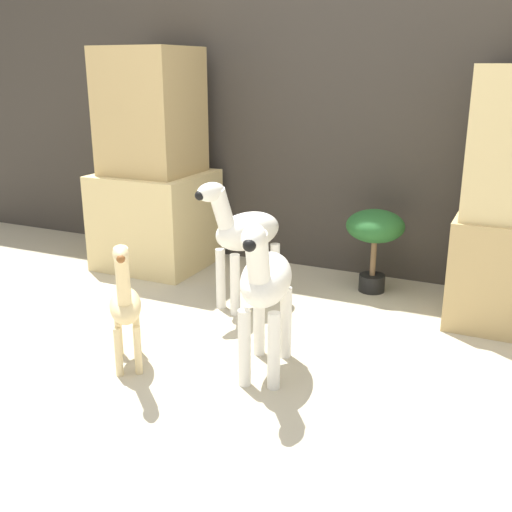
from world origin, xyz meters
name	(u,v)px	position (x,y,z in m)	size (l,w,h in m)	color
ground_plane	(198,399)	(0.00, 0.00, 0.00)	(14.00, 14.00, 0.00)	#B2A88E
wall_back	(343,88)	(0.00, 1.73, 1.10)	(6.40, 0.08, 2.20)	#38332D
rock_pillar_left	(154,173)	(-1.07, 1.33, 0.59)	(0.64, 0.61, 1.33)	#DBC184
zebra_right	(265,284)	(0.15, 0.29, 0.39)	(0.28, 0.53, 0.69)	white
zebra_left	(244,234)	(-0.25, 0.92, 0.39)	(0.34, 0.52, 0.69)	white
giraffe_figurine	(125,303)	(-0.40, 0.10, 0.29)	(0.32, 0.38, 0.59)	beige
potted_palm_front	(375,232)	(0.31, 1.42, 0.35)	(0.32, 0.32, 0.47)	black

